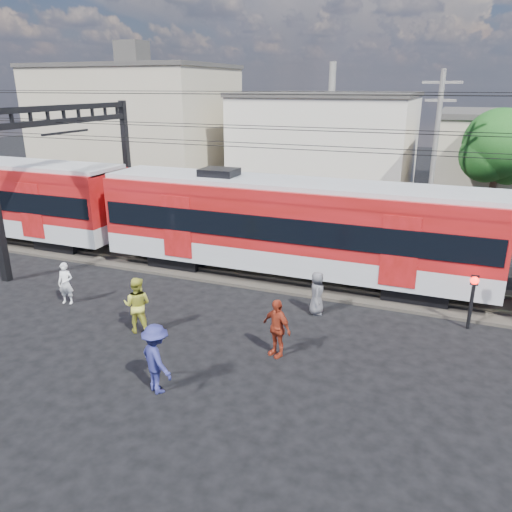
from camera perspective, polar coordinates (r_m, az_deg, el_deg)
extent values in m
plane|color=black|center=(15.01, -9.56, -12.53)|extent=(120.00, 120.00, 0.00)
cube|color=#2D2823|center=(21.49, 1.30, -2.09)|extent=(70.00, 3.40, 0.12)
cube|color=#59544C|center=(20.79, 0.59, -2.47)|extent=(70.00, 0.12, 0.12)
cube|color=#59544C|center=(22.11, 1.97, -1.15)|extent=(70.00, 0.12, 0.12)
cube|color=black|center=(26.79, -20.64, 1.61)|extent=(2.40, 2.20, 0.70)
cube|color=black|center=(23.04, -8.31, -0.06)|extent=(2.40, 2.20, 0.70)
cube|color=black|center=(20.27, 17.85, -3.50)|extent=(2.40, 2.20, 0.70)
cube|color=#ACAEB4|center=(20.82, 3.95, 0.35)|extent=(16.00, 3.00, 0.90)
cube|color=maroon|center=(20.35, 4.06, 4.76)|extent=(16.00, 3.00, 2.40)
cube|color=black|center=(20.41, 4.04, 4.08)|extent=(15.68, 3.08, 0.95)
cube|color=#ACAEB4|center=(20.08, 4.14, 8.22)|extent=(16.00, 2.60, 0.25)
cube|color=black|center=(29.12, -14.50, 9.92)|extent=(0.30, 0.30, 7.00)
cube|color=black|center=(25.32, -21.21, 15.53)|extent=(0.25, 9.30, 0.25)
cube|color=black|center=(25.35, -21.04, 14.18)|extent=(0.25, 9.30, 0.25)
cylinder|color=black|center=(19.54, 0.69, 12.27)|extent=(70.00, 0.03, 0.03)
cylinder|color=black|center=(20.85, 2.09, 12.68)|extent=(70.00, 0.03, 0.03)
cylinder|color=black|center=(19.47, 0.70, 14.31)|extent=(70.00, 0.03, 0.03)
cylinder|color=black|center=(20.78, 2.11, 14.59)|extent=(70.00, 0.03, 0.03)
cylinder|color=black|center=(16.82, -2.84, 18.00)|extent=(70.00, 0.03, 0.03)
cylinder|color=black|center=(23.38, 4.56, 18.22)|extent=(70.00, 0.03, 0.03)
cube|color=tan|center=(42.37, -13.36, 14.02)|extent=(14.00, 10.00, 9.00)
cube|color=#3F3D3A|center=(42.26, -13.87, 20.30)|extent=(14.28, 10.20, 0.30)
cube|color=beige|center=(39.11, 8.37, 12.47)|extent=(12.00, 12.00, 7.00)
cube|color=#3F3D3A|center=(38.88, 8.64, 17.82)|extent=(12.24, 12.24, 0.30)
cylinder|color=slate|center=(26.10, 19.62, 10.11)|extent=(0.24, 0.24, 8.50)
cube|color=slate|center=(25.87, 20.54, 18.10)|extent=(1.80, 0.12, 0.12)
cube|color=slate|center=(25.87, 20.33, 16.34)|extent=(1.40, 0.12, 0.12)
cylinder|color=#382619|center=(29.51, 25.24, 5.77)|extent=(0.36, 0.36, 3.92)
sphere|color=#143F12|center=(29.07, 26.05, 11.41)|extent=(3.64, 3.64, 3.64)
sphere|color=#143F12|center=(29.49, 26.99, 9.97)|extent=(2.80, 2.80, 2.80)
imported|color=white|center=(19.86, -20.92, -2.93)|extent=(0.65, 0.49, 1.59)
imported|color=gold|center=(16.86, -13.41, -5.46)|extent=(1.07, 0.93, 1.90)
imported|color=navy|center=(13.61, -11.32, -11.45)|extent=(1.45, 1.25, 1.94)
imported|color=maroon|center=(15.04, 2.37, -8.19)|extent=(1.16, 0.86, 1.83)
imported|color=#535358|center=(17.85, 6.97, -4.22)|extent=(0.68, 0.87, 1.58)
cylinder|color=black|center=(18.07, 23.37, -5.06)|extent=(0.12, 0.12, 1.80)
sphere|color=#FF140C|center=(17.76, 23.72, -2.55)|extent=(0.28, 0.28, 0.28)
cube|color=black|center=(17.76, 23.72, -2.55)|extent=(0.25, 0.06, 0.35)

